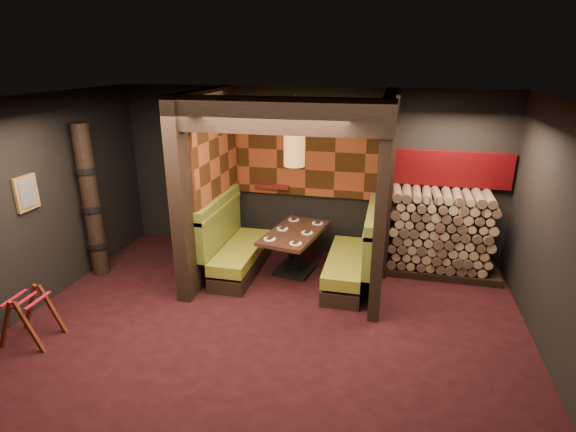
# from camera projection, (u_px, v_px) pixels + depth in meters

# --- Properties ---
(floor) EXTENTS (6.50, 5.50, 0.02)m
(floor) POSITION_uv_depth(u_px,v_px,m) (264.00, 337.00, 5.60)
(floor) COLOR black
(floor) RESTS_ON ground
(ceiling) EXTENTS (6.50, 5.50, 0.02)m
(ceiling) POSITION_uv_depth(u_px,v_px,m) (259.00, 101.00, 4.64)
(ceiling) COLOR black
(ceiling) RESTS_ON ground
(wall_back) EXTENTS (6.50, 0.02, 2.85)m
(wall_back) POSITION_uv_depth(u_px,v_px,m) (308.00, 173.00, 7.65)
(wall_back) COLOR black
(wall_back) RESTS_ON ground
(wall_front) EXTENTS (6.50, 0.02, 2.85)m
(wall_front) POSITION_uv_depth(u_px,v_px,m) (127.00, 400.00, 2.58)
(wall_front) COLOR black
(wall_front) RESTS_ON ground
(wall_left) EXTENTS (0.02, 5.50, 2.85)m
(wall_left) POSITION_uv_depth(u_px,v_px,m) (21.00, 209.00, 5.82)
(wall_left) COLOR black
(wall_left) RESTS_ON ground
(partition_left) EXTENTS (0.20, 2.20, 2.85)m
(partition_left) POSITION_uv_depth(u_px,v_px,m) (208.00, 185.00, 6.92)
(partition_left) COLOR black
(partition_left) RESTS_ON floor
(partition_right) EXTENTS (0.15, 2.10, 2.85)m
(partition_right) POSITION_uv_depth(u_px,v_px,m) (383.00, 196.00, 6.39)
(partition_right) COLOR black
(partition_right) RESTS_ON floor
(header_beam) EXTENTS (2.85, 0.18, 0.44)m
(header_beam) POSITION_uv_depth(u_px,v_px,m) (274.00, 116.00, 5.36)
(header_beam) COLOR black
(header_beam) RESTS_ON partition_left
(tapa_back_panel) EXTENTS (2.40, 0.06, 1.55)m
(tapa_back_panel) POSITION_uv_depth(u_px,v_px,m) (306.00, 151.00, 7.48)
(tapa_back_panel) COLOR brown
(tapa_back_panel) RESTS_ON wall_back
(tapa_side_panel) EXTENTS (0.04, 1.85, 1.45)m
(tapa_side_panel) POSITION_uv_depth(u_px,v_px,m) (218.00, 156.00, 6.91)
(tapa_side_panel) COLOR brown
(tapa_side_panel) RESTS_ON partition_left
(lacquer_shelf) EXTENTS (0.60, 0.12, 0.07)m
(lacquer_shelf) POSITION_uv_depth(u_px,v_px,m) (272.00, 186.00, 7.76)
(lacquer_shelf) COLOR #571814
(lacquer_shelf) RESTS_ON wall_back
(booth_bench_left) EXTENTS (0.68, 1.60, 1.14)m
(booth_bench_left) POSITION_uv_depth(u_px,v_px,m) (235.00, 248.00, 7.18)
(booth_bench_left) COLOR black
(booth_bench_left) RESTS_ON floor
(booth_bench_right) EXTENTS (0.68, 1.60, 1.14)m
(booth_bench_right) POSITION_uv_depth(u_px,v_px,m) (353.00, 260.00, 6.77)
(booth_bench_right) COLOR black
(booth_bench_right) RESTS_ON floor
(dining_table) EXTENTS (0.96, 1.45, 0.71)m
(dining_table) POSITION_uv_depth(u_px,v_px,m) (295.00, 245.00, 7.12)
(dining_table) COLOR black
(dining_table) RESTS_ON floor
(place_settings) EXTENTS (0.76, 1.16, 0.03)m
(place_settings) POSITION_uv_depth(u_px,v_px,m) (295.00, 230.00, 7.04)
(place_settings) COLOR white
(place_settings) RESTS_ON dining_table
(pendant_lamp) EXTENTS (0.31, 0.31, 1.08)m
(pendant_lamp) POSITION_uv_depth(u_px,v_px,m) (294.00, 151.00, 6.57)
(pendant_lamp) COLOR #965E2C
(pendant_lamp) RESTS_ON ceiling
(framed_picture) EXTENTS (0.05, 0.36, 0.46)m
(framed_picture) POSITION_uv_depth(u_px,v_px,m) (27.00, 193.00, 5.84)
(framed_picture) COLOR olive
(framed_picture) RESTS_ON wall_left
(luggage_rack) EXTENTS (0.66, 0.48, 0.69)m
(luggage_rack) POSITION_uv_depth(u_px,v_px,m) (29.00, 315.00, 5.43)
(luggage_rack) COLOR #4D1B0A
(luggage_rack) RESTS_ON floor
(totem_column) EXTENTS (0.31, 0.31, 2.40)m
(totem_column) POSITION_uv_depth(u_px,v_px,m) (91.00, 203.00, 6.86)
(totem_column) COLOR black
(totem_column) RESTS_ON floor
(firewood_stack) EXTENTS (1.73, 0.70, 1.36)m
(firewood_stack) POSITION_uv_depth(u_px,v_px,m) (445.00, 234.00, 7.03)
(firewood_stack) COLOR black
(firewood_stack) RESTS_ON floor
(mosaic_header) EXTENTS (1.83, 0.10, 0.56)m
(mosaic_header) POSITION_uv_depth(u_px,v_px,m) (450.00, 169.00, 7.01)
(mosaic_header) COLOR maroon
(mosaic_header) RESTS_ON wall_back
(bay_front_post) EXTENTS (0.08, 0.08, 2.85)m
(bay_front_post) POSITION_uv_depth(u_px,v_px,m) (390.00, 191.00, 6.61)
(bay_front_post) COLOR black
(bay_front_post) RESTS_ON floor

